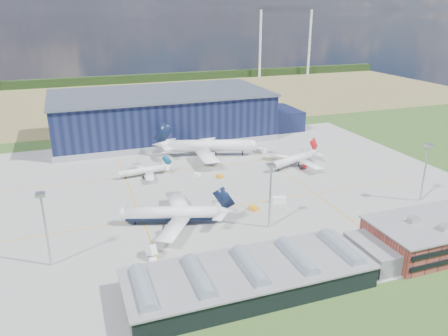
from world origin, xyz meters
TOP-DOWN VIEW (x-y plane):
  - ground at (0.00, 0.00)m, footprint 600.00×600.00m
  - apron at (0.00, 10.00)m, footprint 220.00×160.00m
  - farmland at (0.00, 220.00)m, footprint 600.00×220.00m
  - treeline at (0.00, 300.00)m, footprint 600.00×8.00m
  - hangar at (2.81, 94.80)m, footprint 145.00×62.00m
  - ops_building at (55.01, -60.00)m, footprint 46.00×23.00m
  - glass_concourse at (-6.45, -60.00)m, footprint 78.00×23.00m
  - light_mast_west at (-60.00, -30.00)m, footprint 2.60×2.60m
  - light_mast_center at (10.00, -30.00)m, footprint 2.60×2.60m
  - light_mast_east at (75.00, -30.00)m, footprint 2.60×2.60m
  - airliner_navy at (-20.66, -16.51)m, footprint 51.43×50.85m
  - airliner_red at (47.46, 22.00)m, footprint 44.10×43.69m
  - airliner_widebody at (15.03, 50.22)m, footprint 66.54×65.80m
  - airliner_regional at (-21.92, 33.12)m, footprint 28.02×27.53m
  - gse_tug_a at (10.50, -15.71)m, footprint 3.04×3.98m
  - gse_tug_b at (10.17, -41.71)m, footprint 3.20×3.84m
  - gse_van_a at (22.45, -12.83)m, footprint 5.79×3.59m
  - gse_cart_a at (-10.78, -12.36)m, footprint 2.43×3.37m
  - gse_van_b at (41.69, 46.28)m, footprint 5.46×5.55m
  - gse_tug_c at (9.45, 19.70)m, footprint 2.78×3.59m
  - gse_cart_b at (0.88, 25.53)m, footprint 3.44×3.51m
  - airstair at (-31.61, -35.56)m, footprint 3.08×5.20m
  - car_a at (25.82, -48.00)m, footprint 3.56×1.71m
  - car_b at (66.26, -48.00)m, footprint 3.74×1.73m

SIDE VIEW (x-z plane):
  - ground at x=0.00m, z-range 0.00..0.00m
  - farmland at x=0.00m, z-range -0.01..0.01m
  - apron at x=0.00m, z-range -0.01..0.07m
  - car_a at x=25.82m, z-range 0.00..1.17m
  - car_b at x=66.26m, z-range 0.00..1.19m
  - gse_cart_b at x=0.88m, z-range 0.00..1.28m
  - gse_cart_a at x=-10.78m, z-range 0.00..1.37m
  - gse_tug_c at x=9.45m, z-range 0.00..1.38m
  - gse_tug_b at x=10.17m, z-range 0.00..1.42m
  - gse_tug_a at x=10.50m, z-range 0.00..1.47m
  - gse_van_a at x=22.45m, z-range 0.00..2.35m
  - gse_van_b at x=41.69m, z-range 0.00..2.45m
  - airstair at x=-31.61m, z-range 0.00..3.12m
  - glass_concourse at x=-6.45m, z-range -0.61..7.99m
  - treeline at x=0.00m, z-range 0.00..8.00m
  - airliner_regional at x=-21.92m, z-range 0.00..8.30m
  - ops_building at x=55.01m, z-range -0.66..10.24m
  - airliner_red at x=47.46m, z-range 0.00..11.11m
  - airliner_navy at x=-20.66m, z-range 0.00..13.39m
  - airliner_widebody at x=15.03m, z-range 0.00..17.28m
  - hangar at x=2.81m, z-range -1.43..24.67m
  - light_mast_west at x=-60.00m, z-range 3.93..26.93m
  - light_mast_center at x=10.00m, z-range 3.93..26.93m
  - light_mast_east at x=75.00m, z-range 3.93..26.93m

